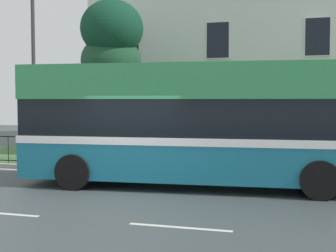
% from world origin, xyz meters
% --- Properties ---
extents(ground_plane, '(60.00, 56.00, 0.18)m').
position_xyz_m(ground_plane, '(0.00, 1.00, -0.02)').
color(ground_plane, '#3D4648').
extents(georgian_townhouse, '(17.38, 10.18, 12.13)m').
position_xyz_m(georgian_townhouse, '(2.67, 15.70, 6.21)').
color(georgian_townhouse, silver).
rests_on(georgian_townhouse, ground_plane).
extents(iron_verge_railing, '(19.25, 0.04, 0.97)m').
position_xyz_m(iron_verge_railing, '(2.67, 4.40, 0.62)').
color(iron_verge_railing, black).
rests_on(iron_verge_railing, ground_plane).
extents(evergreen_tree, '(3.66, 3.66, 6.33)m').
position_xyz_m(evergreen_tree, '(-3.13, 7.63, 2.87)').
color(evergreen_tree, '#423328').
rests_on(evergreen_tree, ground_plane).
extents(single_decker_bus, '(9.72, 3.15, 3.34)m').
position_xyz_m(single_decker_bus, '(1.42, 2.36, 1.75)').
color(single_decker_bus, '#186784').
rests_on(single_decker_bus, ground_plane).
extents(street_lamp_post, '(0.36, 0.24, 6.70)m').
position_xyz_m(street_lamp_post, '(-5.63, 5.52, 3.96)').
color(street_lamp_post, '#333338').
rests_on(street_lamp_post, ground_plane).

